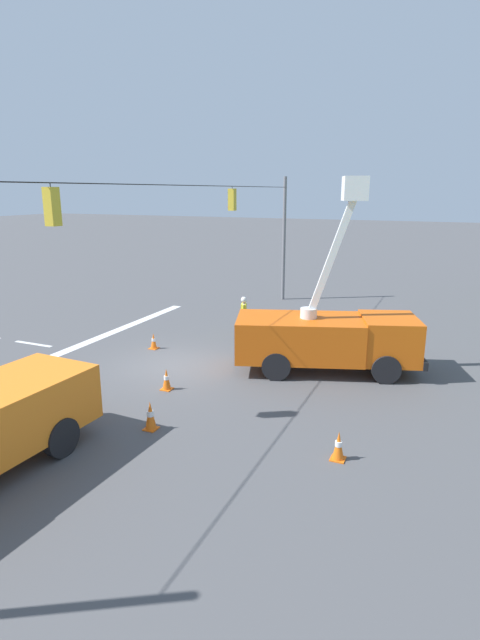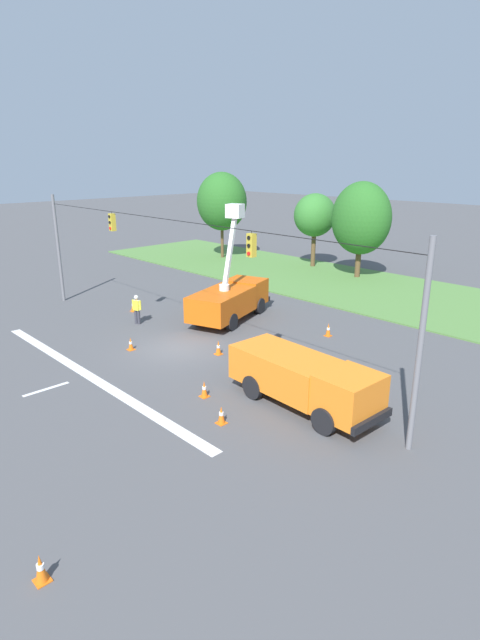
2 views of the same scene
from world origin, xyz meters
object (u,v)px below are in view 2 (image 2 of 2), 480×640
traffic_cone_foreground_right (131,344)px  traffic_cone_far_left (133,306)px  traffic_cone_lane_edge_b (41,568)px  traffic_cone_mid_right (204,389)px  tree_centre (361,219)px  tree_far_west (222,202)px  traffic_cone_mid_left (272,355)px  utility_truck_support_near (304,378)px  utility_truck_bucket_lift (230,298)px  traffic_cone_foreground_left (328,330)px  road_worker (137,308)px  traffic_cone_near_bucket (218,348)px  traffic_cone_lane_edge_a (221,415)px  tree_west (315,215)px

traffic_cone_foreground_right → traffic_cone_far_left: traffic_cone_far_left is taller
traffic_cone_lane_edge_b → traffic_cone_mid_right: bearing=118.0°
tree_centre → traffic_cone_foreground_right: bearing=-86.7°
tree_far_west → traffic_cone_mid_left: 27.72m
traffic_cone_lane_edge_b → traffic_cone_far_left: 21.82m
utility_truck_support_near → traffic_cone_far_left: 16.07m
traffic_cone_foreground_right → traffic_cone_far_left: 6.98m
utility_truck_bucket_lift → traffic_cone_foreground_left: utility_truck_bucket_lift is taller
road_worker → tree_centre: bearing=83.8°
tree_far_west → traffic_cone_lane_edge_b: bearing=-47.9°
utility_truck_bucket_lift → traffic_cone_near_bucket: (3.91, -4.40, -1.01)m
traffic_cone_lane_edge_a → traffic_cone_mid_right: bearing=155.7°
traffic_cone_lane_edge_b → road_worker: bearing=140.7°
traffic_cone_mid_left → traffic_cone_lane_edge_a: (2.64, -5.61, -0.06)m
traffic_cone_foreground_right → traffic_cone_lane_edge_b: traffic_cone_lane_edge_b is taller
traffic_cone_mid_left → traffic_cone_lane_edge_b: bearing=-68.9°
tree_far_west → utility_truck_bucket_lift: bearing=-40.5°
tree_west → traffic_cone_foreground_right: tree_west is taller
tree_centre → traffic_cone_foreground_right: (1.29, -22.50, -4.54)m
road_worker → traffic_cone_mid_right: size_ratio=2.52×
tree_centre → traffic_cone_foreground_right: size_ratio=11.54×
utility_truck_bucket_lift → traffic_cone_lane_edge_a: bearing=-44.2°
traffic_cone_mid_left → traffic_cone_mid_right: traffic_cone_mid_left is taller
traffic_cone_lane_edge_a → traffic_cone_far_left: 15.69m
traffic_cone_far_left → traffic_cone_lane_edge_a: bearing=-20.5°
traffic_cone_near_bucket → traffic_cone_mid_right: bearing=-48.5°
tree_west → traffic_cone_mid_left: tree_west is taller
tree_far_west → utility_truck_support_near: bearing=-36.1°
traffic_cone_near_bucket → traffic_cone_foreground_left: bearing=70.8°
tree_west → utility_truck_bucket_lift: bearing=-68.6°
traffic_cone_foreground_left → traffic_cone_near_bucket: size_ratio=1.02×
tree_far_west → road_worker: tree_far_west is taller
utility_truck_bucket_lift → road_worker: (-3.14, -4.62, -0.37)m
traffic_cone_foreground_right → traffic_cone_mid_right: (6.74, -0.71, 0.02)m
utility_truck_support_near → road_worker: (-13.51, 1.03, -0.21)m
traffic_cone_lane_edge_a → traffic_cone_lane_edge_b: traffic_cone_lane_edge_b is taller
tree_west → road_worker: bearing=-81.3°
road_worker → traffic_cone_lane_edge_b: bearing=-39.3°
tree_far_west → traffic_cone_mid_left: tree_far_west is taller
tree_centre → utility_truck_bucket_lift: tree_centre is taller
tree_centre → traffic_cone_mid_left: bearing=-68.0°
traffic_cone_lane_edge_b → tree_centre: bearing=111.6°
traffic_cone_far_left → road_worker: bearing=-26.9°
utility_truck_bucket_lift → traffic_cone_foreground_right: 7.32m
traffic_cone_mid_left → traffic_cone_near_bucket: 2.85m
road_worker → traffic_cone_mid_left: size_ratio=2.15×
utility_truck_support_near → traffic_cone_mid_left: (-3.84, 2.35, -0.79)m
tree_far_west → utility_truck_support_near: size_ratio=1.26×
utility_truck_bucket_lift → traffic_cone_foreground_left: 6.41m
tree_centre → traffic_cone_mid_right: size_ratio=11.07×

